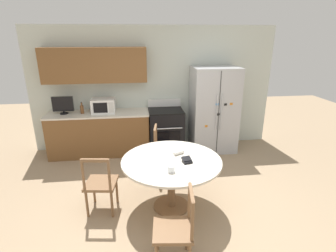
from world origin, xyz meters
name	(u,v)px	position (x,y,z in m)	size (l,w,h in m)	color
ground_plane	(170,218)	(0.00, 0.00, 0.00)	(14.00, 14.00, 0.00)	#9E8466
back_wall	(140,83)	(-0.31, 2.59, 1.44)	(5.20, 0.44, 2.60)	silver
kitchen_counter	(100,133)	(-1.18, 2.29, 0.45)	(2.06, 0.64, 0.90)	brown
refrigerator	(214,110)	(1.23, 2.23, 0.90)	(0.94, 0.73, 1.79)	#B2B5BA
oven_range	(166,130)	(0.21, 2.26, 0.47)	(0.71, 0.68, 1.08)	black
microwave	(103,106)	(-1.06, 2.30, 1.04)	(0.47, 0.35, 0.29)	white
countertop_tv	(63,105)	(-1.85, 2.29, 1.09)	(0.40, 0.16, 0.35)	black
counter_bottle	(82,109)	(-1.49, 2.27, 0.99)	(0.07, 0.07, 0.24)	brown
dining_table	(171,168)	(0.05, 0.25, 0.65)	(1.39, 1.39, 0.77)	beige
dining_chair_near	(175,230)	(-0.04, -0.74, 0.43)	(0.47, 0.47, 0.90)	brown
dining_chair_left	(101,184)	(-0.94, 0.29, 0.43)	(0.47, 0.47, 0.90)	brown
dining_chair_far	(165,152)	(0.07, 1.25, 0.43)	(0.48, 0.48, 0.90)	brown
candle_glass	(171,169)	(0.00, -0.08, 0.80)	(0.09, 0.09, 0.08)	silver
folded_napkin	(179,153)	(0.18, 0.41, 0.79)	(0.17, 0.12, 0.05)	silver
wallet	(187,160)	(0.25, 0.15, 0.80)	(0.14, 0.15, 0.07)	black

